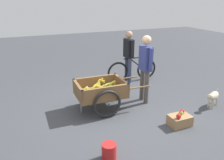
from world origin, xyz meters
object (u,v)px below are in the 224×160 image
Objects in this scene: plastic_bucket at (109,151)px; mixed_fruit_crate at (180,120)px; vendor_person at (145,63)px; cyclist_person at (129,52)px; fruit_cart at (101,92)px; dog at (213,96)px; bicycle at (132,70)px.

mixed_fruit_crate reaches higher than plastic_bucket.
vendor_person is 2.51m from plastic_bucket.
plastic_bucket is at bearing 45.90° from vendor_person.
mixed_fruit_crate is (0.20, 2.75, -0.80)m from cyclist_person.
dog is (-2.51, 0.93, -0.17)m from fruit_cart.
mixed_fruit_crate is (1.27, 0.39, -0.15)m from dog.
plastic_bucket is (2.08, 3.14, -0.21)m from bicycle.
dog reaches higher than plastic_bucket.
cyclist_person is at bearing -101.06° from vendor_person.
vendor_person is 2.69× the size of dog.
plastic_bucket is 0.63× the size of mixed_fruit_crate.
cyclist_person reaches higher than mixed_fruit_crate.
vendor_person is at bearing 78.94° from cyclist_person.
cyclist_person is 3.77m from plastic_bucket.
vendor_person is at bearing -33.70° from dog.
fruit_cart is 3.78× the size of mixed_fruit_crate.
mixed_fruit_crate is at bearing 85.88° from cyclist_person.
plastic_bucket is at bearing 12.88° from mixed_fruit_crate.
vendor_person reaches higher than bicycle.
dog is at bearing 114.57° from cyclist_person.
bicycle is (-0.43, -1.45, -0.65)m from vendor_person.
dog is (-1.08, 2.35, -0.66)m from cyclist_person.
cyclist_person is (0.15, -0.00, 0.58)m from bicycle.
fruit_cart is at bearing -20.33° from dog.
vendor_person is at bearing -134.10° from plastic_bucket.
dog is at bearing -165.28° from plastic_bucket.
dog is 1.34m from mixed_fruit_crate.
fruit_cart reaches higher than mixed_fruit_crate.
dog is 3.11m from plastic_bucket.
cyclist_person is at bearing -94.12° from mixed_fruit_crate.
vendor_person reaches higher than mixed_fruit_crate.
bicycle is at bearing -106.73° from vendor_person.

